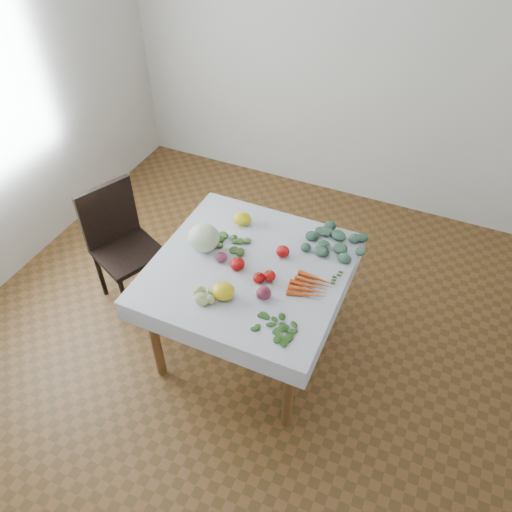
{
  "coord_description": "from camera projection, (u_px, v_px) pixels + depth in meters",
  "views": [
    {
      "loc": [
        0.9,
        -1.91,
        2.82
      ],
      "look_at": [
        0.03,
        0.04,
        0.82
      ],
      "focal_mm": 35.0,
      "sensor_mm": 36.0,
      "label": 1
    }
  ],
  "objects": [
    {
      "name": "cabbage",
      "position": [
        204.0,
        238.0,
        3.01
      ],
      "size": [
        0.24,
        0.24,
        0.17
      ],
      "primitive_type": "ellipsoid",
      "rotation": [
        0.0,
        0.0,
        0.33
      ],
      "color": "#D6F2CB",
      "rests_on": "tablecloth"
    },
    {
      "name": "table",
      "position": [
        250.0,
        279.0,
        3.02
      ],
      "size": [
        1.0,
        1.0,
        0.75
      ],
      "color": "brown",
      "rests_on": "ground"
    },
    {
      "name": "dill_bunch",
      "position": [
        231.0,
        245.0,
        3.07
      ],
      "size": [
        0.2,
        0.19,
        0.02
      ],
      "color": "#4B6D32",
      "rests_on": "tablecloth"
    },
    {
      "name": "basil_bunch",
      "position": [
        271.0,
        325.0,
        2.62
      ],
      "size": [
        0.25,
        0.21,
        0.01
      ],
      "color": "#27571B",
      "rests_on": "tablecloth"
    },
    {
      "name": "onion_a",
      "position": [
        222.0,
        257.0,
        2.96
      ],
      "size": [
        0.09,
        0.09,
        0.06
      ],
      "primitive_type": "ellipsoid",
      "rotation": [
        0.0,
        0.0,
        -0.31
      ],
      "color": "#541832",
      "rests_on": "tablecloth"
    },
    {
      "name": "kale_bunch",
      "position": [
        337.0,
        243.0,
        3.07
      ],
      "size": [
        0.38,
        0.28,
        0.05
      ],
      "color": "#3A5F4B",
      "rests_on": "tablecloth"
    },
    {
      "name": "tomato_c",
      "position": [
        270.0,
        276.0,
        2.85
      ],
      "size": [
        0.09,
        0.09,
        0.06
      ],
      "primitive_type": "ellipsoid",
      "rotation": [
        0.0,
        0.0,
        -0.35
      ],
      "color": "#B40C0C",
      "rests_on": "tablecloth"
    },
    {
      "name": "tomatillo_cluster",
      "position": [
        203.0,
        293.0,
        2.76
      ],
      "size": [
        0.19,
        0.12,
        0.05
      ],
      "color": "#B7C672",
      "rests_on": "tablecloth"
    },
    {
      "name": "tomato_d",
      "position": [
        259.0,
        278.0,
        2.84
      ],
      "size": [
        0.08,
        0.08,
        0.06
      ],
      "primitive_type": "ellipsoid",
      "rotation": [
        0.0,
        0.0,
        0.13
      ],
      "color": "#B40C0C",
      "rests_on": "tablecloth"
    },
    {
      "name": "heirloom_back",
      "position": [
        242.0,
        219.0,
        3.21
      ],
      "size": [
        0.14,
        0.14,
        0.08
      ],
      "primitive_type": "ellipsoid",
      "rotation": [
        0.0,
        0.0,
        0.36
      ],
      "color": "yellow",
      "rests_on": "tablecloth"
    },
    {
      "name": "ground",
      "position": [
        250.0,
        344.0,
        3.46
      ],
      "size": [
        4.0,
        4.0,
        0.0
      ],
      "primitive_type": "plane",
      "color": "brown"
    },
    {
      "name": "carrot_bunch",
      "position": [
        311.0,
        286.0,
        2.81
      ],
      "size": [
        0.23,
        0.21,
        0.03
      ],
      "color": "orange",
      "rests_on": "tablecloth"
    },
    {
      "name": "onion_b",
      "position": [
        264.0,
        293.0,
        2.74
      ],
      "size": [
        0.11,
        0.11,
        0.07
      ],
      "primitive_type": "ellipsoid",
      "rotation": [
        0.0,
        0.0,
        0.3
      ],
      "color": "#541832",
      "rests_on": "tablecloth"
    },
    {
      "name": "back_wall",
      "position": [
        356.0,
        48.0,
        3.87
      ],
      "size": [
        4.0,
        0.04,
        2.7
      ],
      "primitive_type": "cube",
      "color": "silver",
      "rests_on": "ground"
    },
    {
      "name": "tomato_a",
      "position": [
        237.0,
        264.0,
        2.91
      ],
      "size": [
        0.11,
        0.11,
        0.08
      ],
      "primitive_type": "ellipsoid",
      "rotation": [
        0.0,
        0.0,
        -0.37
      ],
      "color": "#B40C0C",
      "rests_on": "tablecloth"
    },
    {
      "name": "tablecloth",
      "position": [
        249.0,
        267.0,
        2.95
      ],
      "size": [
        1.12,
        1.12,
        0.01
      ],
      "primitive_type": "cube",
      "color": "white",
      "rests_on": "table"
    },
    {
      "name": "chair",
      "position": [
        120.0,
        238.0,
        3.5
      ],
      "size": [
        0.54,
        0.54,
        0.91
      ],
      "color": "black",
      "rests_on": "ground"
    },
    {
      "name": "tomato_b",
      "position": [
        283.0,
        251.0,
        2.99
      ],
      "size": [
        0.09,
        0.09,
        0.07
      ],
      "primitive_type": "ellipsoid",
      "rotation": [
        0.0,
        0.0,
        0.16
      ],
      "color": "#B40C0C",
      "rests_on": "tablecloth"
    },
    {
      "name": "heirloom_front",
      "position": [
        224.0,
        291.0,
        2.74
      ],
      "size": [
        0.14,
        0.14,
        0.09
      ],
      "primitive_type": "ellipsoid",
      "rotation": [
        0.0,
        0.0,
        0.15
      ],
      "color": "yellow",
      "rests_on": "tablecloth"
    }
  ]
}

